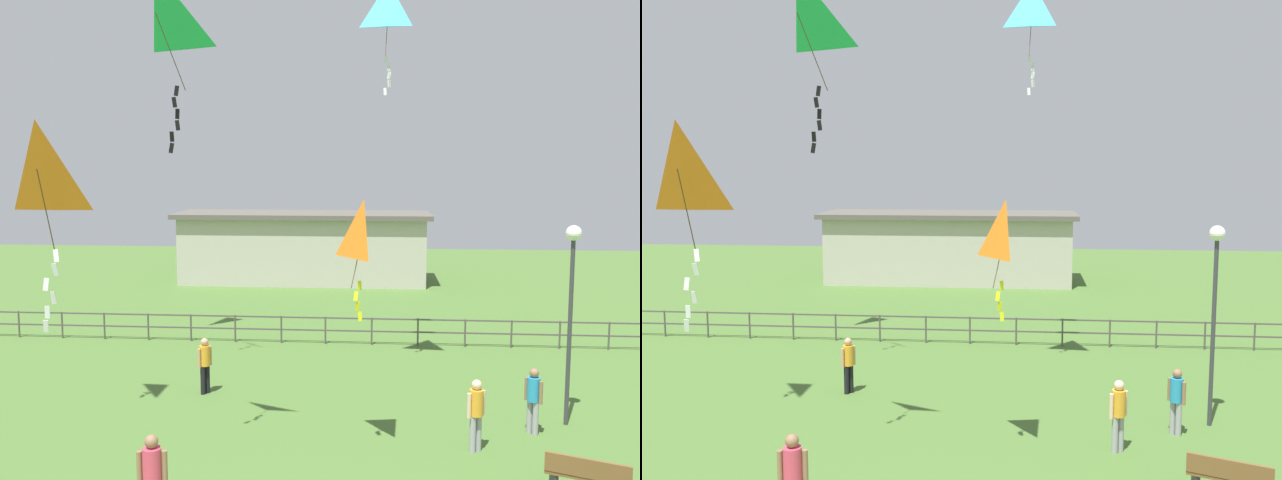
{
  "view_description": "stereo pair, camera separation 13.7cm",
  "coord_description": "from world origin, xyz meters",
  "views": [
    {
      "loc": [
        0.86,
        -8.86,
        6.25
      ],
      "look_at": [
        -0.29,
        5.25,
        4.61
      ],
      "focal_mm": 38.45,
      "sensor_mm": 36.0,
      "label": 1
    },
    {
      "loc": [
        1.0,
        -8.85,
        6.25
      ],
      "look_at": [
        -0.29,
        5.25,
        4.61
      ],
      "focal_mm": 38.45,
      "sensor_mm": 36.0,
      "label": 2
    }
  ],
  "objects": [
    {
      "name": "kite_3",
      "position": [
        0.62,
        5.21,
        4.77
      ],
      "size": [
        0.77,
        0.89,
        2.53
      ],
      "color": "orange"
    },
    {
      "name": "kite_5",
      "position": [
        1.16,
        10.59,
        10.27
      ],
      "size": [
        1.07,
        1.15,
        2.99
      ],
      "color": "#198CD1"
    },
    {
      "name": "waterfront_railing",
      "position": [
        -0.24,
        14.0,
        0.63
      ],
      "size": [
        36.01,
        0.06,
        0.95
      ],
      "color": "#4C4742",
      "rests_on": "ground_plane"
    },
    {
      "name": "kite_1",
      "position": [
        -4.16,
        0.99,
        6.02
      ],
      "size": [
        0.92,
        0.73,
        3.23
      ],
      "color": "orange"
    },
    {
      "name": "person_4",
      "position": [
        3.05,
        5.53,
        0.92
      ],
      "size": [
        0.42,
        0.31,
        1.59
      ],
      "color": "#99999E",
      "rests_on": "ground_plane"
    },
    {
      "name": "pavilion_building",
      "position": [
        -2.84,
        26.0,
        1.83
      ],
      "size": [
        12.98,
        4.01,
        3.6
      ],
      "color": "#B7B2A3",
      "rests_on": "ground_plane"
    },
    {
      "name": "person_3",
      "position": [
        4.5,
        6.61,
        0.89
      ],
      "size": [
        0.35,
        0.36,
        1.55
      ],
      "color": "#99999E",
      "rests_on": "ground_plane"
    },
    {
      "name": "lamppost",
      "position": [
        5.43,
        7.26,
        3.43
      ],
      "size": [
        0.36,
        0.36,
        4.77
      ],
      "color": "#38383D",
      "rests_on": "ground_plane"
    },
    {
      "name": "kite_0",
      "position": [
        -3.23,
        3.95,
        8.89
      ],
      "size": [
        1.34,
        1.39,
        3.27
      ],
      "color": "#1EB759"
    },
    {
      "name": "park_bench",
      "position": [
        4.81,
        3.52,
        0.46
      ],
      "size": [
        1.54,
        0.95,
        0.85
      ],
      "color": "brown",
      "rests_on": "ground_plane"
    },
    {
      "name": "person_0",
      "position": [
        -2.84,
        1.85,
        0.98
      ],
      "size": [
        0.51,
        0.31,
        1.7
      ],
      "color": "black",
      "rests_on": "ground_plane"
    },
    {
      "name": "person_2",
      "position": [
        -3.67,
        8.71,
        0.88
      ],
      "size": [
        0.32,
        0.38,
        1.53
      ],
      "color": "black",
      "rests_on": "ground_plane"
    }
  ]
}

